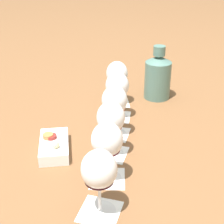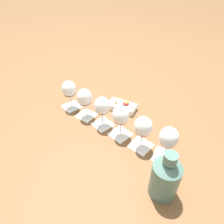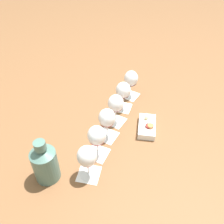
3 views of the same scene
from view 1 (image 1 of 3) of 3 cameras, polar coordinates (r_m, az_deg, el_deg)
The scene contains 15 objects.
ground_plane at distance 1.06m, azimuth -0.08°, elevation -5.38°, with size 8.00×8.00×0.00m, color brown.
tasting_card_0 at distance 1.32m, azimuth 0.80°, elevation 1.56°, with size 0.13×0.13×0.00m.
tasting_card_1 at distance 1.22m, azimuth 0.83°, elevation -0.77°, with size 0.13×0.13×0.00m.
tasting_card_2 at distance 1.11m, azimuth 0.39°, elevation -3.60°, with size 0.13×0.13×0.00m.
tasting_card_3 at distance 1.02m, azimuth -0.19°, elevation -6.87°, with size 0.13×0.13×0.00m.
tasting_card_4 at distance 0.92m, azimuth -0.79°, elevation -10.95°, with size 0.13×0.13×0.00m.
tasting_card_5 at distance 0.83m, azimuth -2.02°, elevation -16.17°, with size 0.13×0.13×0.00m.
wine_glass_0 at distance 1.28m, azimuth 0.83°, elevation 6.03°, with size 0.08×0.08×0.16m.
wine_glass_1 at distance 1.17m, azimuth 0.87°, elevation 4.04°, with size 0.08×0.08×0.16m.
wine_glass_2 at distance 1.06m, azimuth 0.41°, elevation 1.54°, with size 0.08×0.08×0.16m.
wine_glass_3 at distance 0.96m, azimuth -0.20°, elevation -1.39°, with size 0.08×0.08×0.16m.
wine_glass_4 at distance 0.86m, azimuth -0.83°, elevation -5.11°, with size 0.08×0.08×0.16m.
wine_glass_5 at distance 0.76m, azimuth -2.15°, elevation -10.04°, with size 0.08×0.08×0.16m.
ceramic_vase at distance 1.35m, azimuth 7.61°, elevation 5.97°, with size 0.10×0.10×0.21m.
snack_dish at distance 1.03m, azimuth -9.61°, elevation -5.52°, with size 0.15×0.18×0.06m.
Camera 1 is at (0.51, 0.74, 0.56)m, focal length 55.00 mm.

